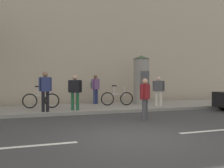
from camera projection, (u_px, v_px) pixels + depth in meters
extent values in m
plane|color=#38383A|center=(132.00, 138.00, 7.25)|extent=(80.00, 80.00, 0.00)
cube|color=gray|center=(73.00, 109.00, 13.78)|extent=(36.00, 4.00, 0.15)
cube|color=silver|center=(39.00, 145.00, 6.39)|extent=(1.80, 0.16, 0.01)
cube|color=silver|center=(206.00, 131.00, 8.12)|extent=(1.80, 0.16, 0.01)
cube|color=#B7A893|center=(56.00, 15.00, 18.36)|extent=(36.00, 5.00, 11.83)
cylinder|color=gray|center=(141.00, 81.00, 15.85)|extent=(0.89, 0.89, 2.60)
cone|color=#334C33|center=(141.00, 57.00, 15.83)|extent=(0.98, 0.98, 0.20)
cube|color=#4C4C51|center=(145.00, 79.00, 15.43)|extent=(0.54, 0.02, 0.90)
cylinder|color=#4C4C51|center=(146.00, 109.00, 10.51)|extent=(0.14, 0.14, 0.80)
cylinder|color=#4C4C51|center=(144.00, 110.00, 10.32)|extent=(0.14, 0.14, 0.80)
cube|color=maroon|center=(145.00, 92.00, 10.40)|extent=(0.49, 0.46, 0.57)
cylinder|color=maroon|center=(148.00, 91.00, 10.63)|extent=(0.09, 0.09, 0.54)
cylinder|color=maroon|center=(142.00, 92.00, 10.17)|extent=(0.09, 0.09, 0.54)
sphere|color=tan|center=(145.00, 81.00, 10.39)|extent=(0.22, 0.22, 0.22)
cylinder|color=navy|center=(97.00, 97.00, 15.75)|extent=(0.14, 0.14, 0.84)
cylinder|color=navy|center=(94.00, 97.00, 15.56)|extent=(0.14, 0.14, 0.84)
cube|color=#724C84|center=(96.00, 84.00, 15.65)|extent=(0.50, 0.45, 0.59)
cylinder|color=#724C84|center=(98.00, 84.00, 15.87)|extent=(0.09, 0.09, 0.56)
cylinder|color=#724C84|center=(93.00, 84.00, 15.42)|extent=(0.09, 0.09, 0.56)
sphere|color=brown|center=(96.00, 77.00, 15.64)|extent=(0.23, 0.23, 0.23)
cube|color=#1E5938|center=(93.00, 85.00, 15.75)|extent=(0.32, 0.29, 0.36)
cylinder|color=black|center=(48.00, 102.00, 11.87)|extent=(0.14, 0.14, 0.88)
cylinder|color=black|center=(43.00, 102.00, 11.79)|extent=(0.14, 0.14, 0.88)
cube|color=navy|center=(45.00, 84.00, 11.81)|extent=(0.40, 0.27, 0.62)
cylinder|color=navy|center=(51.00, 84.00, 11.91)|extent=(0.09, 0.09, 0.59)
cylinder|color=navy|center=(40.00, 84.00, 11.71)|extent=(0.09, 0.09, 0.59)
sphere|color=#8C664C|center=(45.00, 74.00, 11.81)|extent=(0.24, 0.24, 0.24)
cube|color=silver|center=(44.00, 85.00, 11.98)|extent=(0.29, 0.18, 0.36)
cylinder|color=silver|center=(161.00, 99.00, 14.34)|extent=(0.14, 0.14, 0.78)
cylinder|color=silver|center=(156.00, 99.00, 14.42)|extent=(0.14, 0.14, 0.78)
cube|color=#4C4C51|center=(159.00, 86.00, 14.37)|extent=(0.50, 0.48, 0.55)
cylinder|color=#4C4C51|center=(164.00, 86.00, 14.27)|extent=(0.09, 0.09, 0.53)
cylinder|color=#4C4C51|center=(153.00, 86.00, 14.47)|extent=(0.09, 0.09, 0.53)
sphere|color=beige|center=(159.00, 79.00, 14.36)|extent=(0.21, 0.21, 0.21)
cylinder|color=#1E5938|center=(78.00, 101.00, 12.42)|extent=(0.14, 0.14, 0.80)
cylinder|color=#1E5938|center=(73.00, 101.00, 12.47)|extent=(0.14, 0.14, 0.80)
cube|color=black|center=(75.00, 86.00, 12.43)|extent=(0.53, 0.45, 0.57)
cylinder|color=black|center=(81.00, 86.00, 12.38)|extent=(0.09, 0.09, 0.54)
cylinder|color=black|center=(69.00, 86.00, 12.49)|extent=(0.09, 0.09, 0.54)
sphere|color=tan|center=(75.00, 78.00, 12.43)|extent=(0.22, 0.22, 0.22)
torus|color=black|center=(30.00, 101.00, 13.23)|extent=(0.72, 0.18, 0.72)
torus|color=black|center=(52.00, 101.00, 13.43)|extent=(0.72, 0.18, 0.72)
cylinder|color=silver|center=(41.00, 96.00, 13.32)|extent=(0.94, 0.20, 0.04)
cylinder|color=silver|center=(38.00, 92.00, 13.29)|extent=(0.04, 0.04, 0.45)
cylinder|color=silver|center=(50.00, 92.00, 13.40)|extent=(0.04, 0.04, 0.50)
cube|color=black|center=(38.00, 86.00, 13.29)|extent=(0.25, 0.14, 0.06)
torus|color=black|center=(107.00, 99.00, 14.68)|extent=(0.72, 0.20, 0.72)
torus|color=black|center=(127.00, 99.00, 14.85)|extent=(0.72, 0.20, 0.72)
cylinder|color=silver|center=(117.00, 94.00, 14.76)|extent=(0.93, 0.23, 0.04)
cylinder|color=silver|center=(114.00, 90.00, 14.73)|extent=(0.04, 0.04, 0.45)
cylinder|color=silver|center=(125.00, 90.00, 14.83)|extent=(0.04, 0.04, 0.50)
cube|color=black|center=(114.00, 86.00, 14.73)|extent=(0.26, 0.15, 0.06)
cylinder|color=black|center=(223.00, 103.00, 14.09)|extent=(0.65, 0.25, 0.64)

